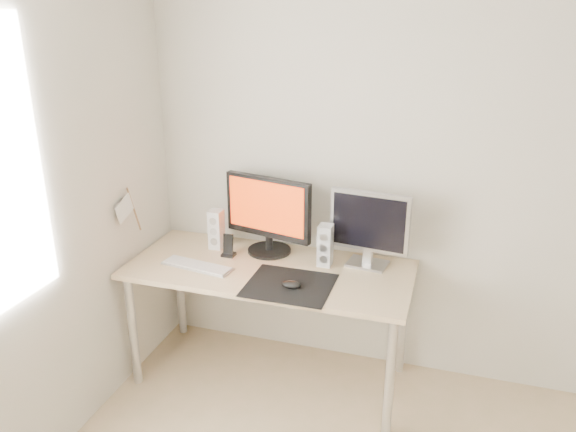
# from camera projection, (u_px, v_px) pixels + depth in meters

# --- Properties ---
(wall_back) EXTENTS (3.50, 0.00, 3.50)m
(wall_back) POSITION_uv_depth(u_px,v_px,m) (452.00, 175.00, 3.05)
(wall_back) COLOR silver
(wall_back) RESTS_ON ground
(mousepad) EXTENTS (0.45, 0.40, 0.00)m
(mousepad) POSITION_uv_depth(u_px,v_px,m) (290.00, 285.00, 2.96)
(mousepad) COLOR black
(mousepad) RESTS_ON desk
(mouse) EXTENTS (0.11, 0.06, 0.04)m
(mouse) POSITION_uv_depth(u_px,v_px,m) (291.00, 285.00, 2.92)
(mouse) COLOR black
(mouse) RESTS_ON mousepad
(desk) EXTENTS (1.60, 0.70, 0.73)m
(desk) POSITION_uv_depth(u_px,v_px,m) (270.00, 280.00, 3.19)
(desk) COLOR #D1B587
(desk) RESTS_ON ground
(main_monitor) EXTENTS (0.55, 0.31, 0.47)m
(main_monitor) POSITION_uv_depth(u_px,v_px,m) (268.00, 212.00, 3.27)
(main_monitor) COLOR black
(main_monitor) RESTS_ON desk
(second_monitor) EXTENTS (0.45, 0.19, 0.43)m
(second_monitor) POSITION_uv_depth(u_px,v_px,m) (369.00, 226.00, 3.11)
(second_monitor) COLOR silver
(second_monitor) RESTS_ON desk
(speaker_left) EXTENTS (0.08, 0.09, 0.24)m
(speaker_left) POSITION_uv_depth(u_px,v_px,m) (216.00, 229.00, 3.38)
(speaker_left) COLOR white
(speaker_left) RESTS_ON desk
(speaker_right) EXTENTS (0.08, 0.09, 0.24)m
(speaker_right) POSITION_uv_depth(u_px,v_px,m) (325.00, 245.00, 3.15)
(speaker_right) COLOR silver
(speaker_right) RESTS_ON desk
(keyboard) EXTENTS (0.43, 0.18, 0.02)m
(keyboard) POSITION_uv_depth(u_px,v_px,m) (197.00, 266.00, 3.17)
(keyboard) COLOR #B3B3B5
(keyboard) RESTS_ON desk
(phone_dock) EXTENTS (0.08, 0.06, 0.14)m
(phone_dock) POSITION_uv_depth(u_px,v_px,m) (228.00, 249.00, 3.30)
(phone_dock) COLOR black
(phone_dock) RESTS_ON desk
(pennant) EXTENTS (0.01, 0.23, 0.29)m
(pennant) POSITION_uv_depth(u_px,v_px,m) (128.00, 208.00, 3.15)
(pennant) COLOR #A57F54
(pennant) RESTS_ON wall_left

